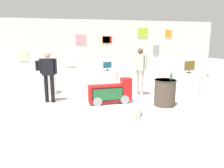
% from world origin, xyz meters
% --- Properties ---
extents(ground_plane, '(30.00, 30.00, 0.00)m').
position_xyz_m(ground_plane, '(0.00, 0.00, 0.00)').
color(ground_plane, '#B2ADA3').
extents(back_wall_display, '(12.43, 0.13, 2.89)m').
position_xyz_m(back_wall_display, '(-0.00, 4.44, 1.45)').
color(back_wall_display, silver).
rests_on(back_wall_display, ground).
extents(main_display_pedestal, '(1.70, 1.70, 0.30)m').
position_xyz_m(main_display_pedestal, '(-0.19, -0.05, 0.15)').
color(main_display_pedestal, silver).
rests_on(main_display_pedestal, ground).
extents(novelty_firetruck_tv, '(1.17, 0.37, 0.69)m').
position_xyz_m(novelty_firetruck_tv, '(-0.17, -0.06, 0.58)').
color(novelty_firetruck_tv, gray).
rests_on(novelty_firetruck_tv, main_display_pedestal).
extents(display_pedestal_left_rear, '(0.88, 0.88, 0.79)m').
position_xyz_m(display_pedestal_left_rear, '(0.37, 2.78, 0.39)').
color(display_pedestal_left_rear, silver).
rests_on(display_pedestal_left_rear, ground).
extents(tv_on_left_rear, '(0.40, 0.19, 0.36)m').
position_xyz_m(tv_on_left_rear, '(0.37, 2.77, 0.99)').
color(tv_on_left_rear, black).
rests_on(tv_on_left_rear, display_pedestal_left_rear).
extents(display_pedestal_center_rear, '(0.89, 0.89, 0.79)m').
position_xyz_m(display_pedestal_center_rear, '(-2.06, 2.69, 0.39)').
color(display_pedestal_center_rear, silver).
rests_on(display_pedestal_center_rear, ground).
extents(tv_on_center_rear, '(0.55, 0.17, 0.47)m').
position_xyz_m(tv_on_center_rear, '(-2.06, 2.68, 1.05)').
color(tv_on_center_rear, black).
rests_on(tv_on_center_rear, display_pedestal_center_rear).
extents(display_pedestal_right_rear, '(0.85, 0.85, 0.79)m').
position_xyz_m(display_pedestal_right_rear, '(3.18, 1.46, 0.39)').
color(display_pedestal_right_rear, silver).
rests_on(display_pedestal_right_rear, ground).
extents(tv_on_right_rear, '(0.56, 0.22, 0.46)m').
position_xyz_m(tv_on_right_rear, '(3.18, 1.46, 1.04)').
color(tv_on_right_rear, black).
rests_on(tv_on_right_rear, display_pedestal_right_rear).
extents(side_table_round, '(0.67, 0.67, 0.81)m').
position_xyz_m(side_table_round, '(1.63, 0.31, 0.41)').
color(side_table_round, '#4C4238').
rests_on(side_table_round, ground).
extents(bottle_on_side_table, '(0.06, 0.06, 0.23)m').
position_xyz_m(bottle_on_side_table, '(1.75, 0.19, 0.91)').
color(bottle_on_side_table, '#195926').
rests_on(bottle_on_side_table, side_table_round).
extents(shopper_browsing_near_truck, '(0.39, 0.46, 1.71)m').
position_xyz_m(shopper_browsing_near_truck, '(1.32, 1.66, 1.01)').
color(shopper_browsing_near_truck, '#B2ADA3').
rests_on(shopper_browsing_near_truck, ground).
extents(shopper_browsing_rear, '(0.54, 0.30, 1.65)m').
position_xyz_m(shopper_browsing_rear, '(-1.83, 1.52, 0.97)').
color(shopper_browsing_rear, black).
rests_on(shopper_browsing_rear, ground).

